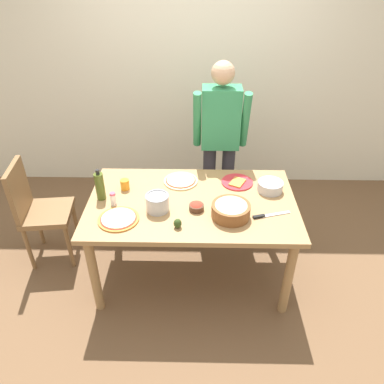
% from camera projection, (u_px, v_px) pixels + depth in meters
% --- Properties ---
extents(ground, '(8.00, 8.00, 0.00)m').
position_uv_depth(ground, '(192.00, 271.00, 3.29)').
color(ground, brown).
extents(wall_back, '(5.60, 0.10, 2.60)m').
position_uv_depth(wall_back, '(195.00, 70.00, 3.89)').
color(wall_back, silver).
rests_on(wall_back, ground).
extents(dining_table, '(1.60, 0.96, 0.76)m').
position_uv_depth(dining_table, '(192.00, 210.00, 2.91)').
color(dining_table, '#A37A4C').
rests_on(dining_table, ground).
extents(person_cook, '(0.49, 0.25, 1.62)m').
position_uv_depth(person_cook, '(220.00, 137.00, 3.38)').
color(person_cook, '#2D2D38').
rests_on(person_cook, ground).
extents(chair_wooden_left, '(0.44, 0.44, 0.95)m').
position_uv_depth(chair_wooden_left, '(37.00, 208.00, 3.16)').
color(chair_wooden_left, brown).
rests_on(chair_wooden_left, ground).
extents(pizza_raw_on_board, '(0.28, 0.28, 0.02)m').
position_uv_depth(pizza_raw_on_board, '(181.00, 181.00, 3.09)').
color(pizza_raw_on_board, beige).
rests_on(pizza_raw_on_board, dining_table).
extents(pizza_cooked_on_tray, '(0.30, 0.30, 0.02)m').
position_uv_depth(pizza_cooked_on_tray, '(119.00, 219.00, 2.66)').
color(pizza_cooked_on_tray, '#C67A33').
rests_on(pizza_cooked_on_tray, dining_table).
extents(plate_with_slice, '(0.26, 0.26, 0.02)m').
position_uv_depth(plate_with_slice, '(237.00, 182.00, 3.07)').
color(plate_with_slice, red).
rests_on(plate_with_slice, dining_table).
extents(popcorn_bowl, '(0.28, 0.28, 0.11)m').
position_uv_depth(popcorn_bowl, '(231.00, 209.00, 2.67)').
color(popcorn_bowl, brown).
rests_on(popcorn_bowl, dining_table).
extents(mixing_bowl_steel, '(0.20, 0.20, 0.08)m').
position_uv_depth(mixing_bowl_steel, '(270.00, 186.00, 2.96)').
color(mixing_bowl_steel, '#B7B7BC').
rests_on(mixing_bowl_steel, dining_table).
extents(small_sauce_bowl, '(0.11, 0.11, 0.06)m').
position_uv_depth(small_sauce_bowl, '(196.00, 207.00, 2.75)').
color(small_sauce_bowl, '#4C2D1E').
rests_on(small_sauce_bowl, dining_table).
extents(olive_oil_bottle, '(0.07, 0.07, 0.26)m').
position_uv_depth(olive_oil_bottle, '(100.00, 186.00, 2.83)').
color(olive_oil_bottle, '#47561E').
rests_on(olive_oil_bottle, dining_table).
extents(steel_pot, '(0.17, 0.17, 0.13)m').
position_uv_depth(steel_pot, '(157.00, 202.00, 2.73)').
color(steel_pot, '#B7B7BC').
rests_on(steel_pot, dining_table).
extents(cup_orange, '(0.07, 0.07, 0.08)m').
position_uv_depth(cup_orange, '(125.00, 184.00, 2.98)').
color(cup_orange, orange).
rests_on(cup_orange, dining_table).
extents(salt_shaker, '(0.04, 0.04, 0.11)m').
position_uv_depth(salt_shaker, '(113.00, 199.00, 2.79)').
color(salt_shaker, white).
rests_on(salt_shaker, dining_table).
extents(chef_knife, '(0.29, 0.10, 0.02)m').
position_uv_depth(chef_knife, '(267.00, 215.00, 2.70)').
color(chef_knife, silver).
rests_on(chef_knife, dining_table).
extents(avocado, '(0.06, 0.06, 0.07)m').
position_uv_depth(avocado, '(178.00, 223.00, 2.58)').
color(avocado, '#2D4219').
rests_on(avocado, dining_table).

